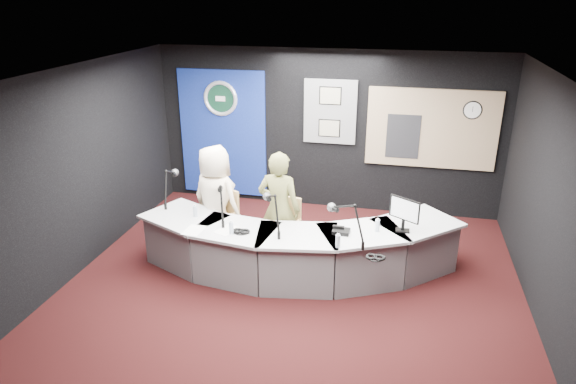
% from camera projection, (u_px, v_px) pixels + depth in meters
% --- Properties ---
extents(ground, '(6.00, 6.00, 0.00)m').
position_uv_depth(ground, '(290.00, 293.00, 6.72)').
color(ground, black).
rests_on(ground, ground).
extents(ceiling, '(6.00, 6.00, 0.02)m').
position_uv_depth(ceiling, '(290.00, 77.00, 5.68)').
color(ceiling, silver).
rests_on(ceiling, ground).
extents(wall_back, '(6.00, 0.02, 2.80)m').
position_uv_depth(wall_back, '(327.00, 131.00, 8.92)').
color(wall_back, black).
rests_on(wall_back, ground).
extents(wall_front, '(6.00, 0.02, 2.80)m').
position_uv_depth(wall_front, '(195.00, 356.00, 3.48)').
color(wall_front, black).
rests_on(wall_front, ground).
extents(wall_left, '(0.02, 6.00, 2.80)m').
position_uv_depth(wall_left, '(69.00, 176.00, 6.81)').
color(wall_left, black).
rests_on(wall_left, ground).
extents(wall_right, '(0.02, 6.00, 2.80)m').
position_uv_depth(wall_right, '(558.00, 217.00, 5.59)').
color(wall_right, black).
rests_on(wall_right, ground).
extents(broadcast_desk, '(4.50, 1.90, 0.75)m').
position_uv_depth(broadcast_desk, '(295.00, 248.00, 7.09)').
color(broadcast_desk, '#B1B4B6').
rests_on(broadcast_desk, ground).
extents(backdrop_panel, '(1.60, 0.05, 2.30)m').
position_uv_depth(backdrop_panel, '(223.00, 134.00, 9.33)').
color(backdrop_panel, navy).
rests_on(backdrop_panel, wall_back).
extents(agency_seal, '(0.63, 0.07, 0.63)m').
position_uv_depth(agency_seal, '(220.00, 99.00, 9.05)').
color(agency_seal, silver).
rests_on(agency_seal, backdrop_panel).
extents(seal_center, '(0.48, 0.01, 0.48)m').
position_uv_depth(seal_center, '(221.00, 99.00, 9.06)').
color(seal_center, '#0E3322').
rests_on(seal_center, backdrop_panel).
extents(pinboard, '(0.90, 0.04, 1.10)m').
position_uv_depth(pinboard, '(330.00, 112.00, 8.75)').
color(pinboard, slate).
rests_on(pinboard, wall_back).
extents(framed_photo_upper, '(0.34, 0.02, 0.27)m').
position_uv_depth(framed_photo_upper, '(330.00, 96.00, 8.62)').
color(framed_photo_upper, gray).
rests_on(framed_photo_upper, pinboard).
extents(framed_photo_lower, '(0.34, 0.02, 0.27)m').
position_uv_depth(framed_photo_lower, '(329.00, 128.00, 8.83)').
color(framed_photo_lower, gray).
rests_on(framed_photo_lower, pinboard).
extents(booth_window_frame, '(2.12, 0.06, 1.32)m').
position_uv_depth(booth_window_frame, '(432.00, 129.00, 8.48)').
color(booth_window_frame, '#A08464').
rests_on(booth_window_frame, wall_back).
extents(booth_glow, '(2.00, 0.02, 1.20)m').
position_uv_depth(booth_glow, '(432.00, 129.00, 8.47)').
color(booth_glow, '#D4C986').
rests_on(booth_glow, booth_window_frame).
extents(equipment_rack, '(0.55, 0.02, 0.75)m').
position_uv_depth(equipment_rack, '(403.00, 137.00, 8.60)').
color(equipment_rack, black).
rests_on(equipment_rack, booth_window_frame).
extents(wall_clock, '(0.28, 0.01, 0.28)m').
position_uv_depth(wall_clock, '(473.00, 110.00, 8.20)').
color(wall_clock, white).
rests_on(wall_clock, booth_window_frame).
extents(armchair_left, '(0.79, 0.79, 1.03)m').
position_uv_depth(armchair_left, '(217.00, 220.00, 7.61)').
color(armchair_left, tan).
rests_on(armchair_left, ground).
extents(armchair_right, '(0.67, 0.67, 1.01)m').
position_uv_depth(armchair_right, '(279.00, 231.00, 7.29)').
color(armchair_right, tan).
rests_on(armchair_right, ground).
extents(draped_jacket, '(0.49, 0.33, 0.70)m').
position_uv_depth(draped_jacket, '(213.00, 207.00, 7.80)').
color(draped_jacket, slate).
rests_on(draped_jacket, armchair_left).
extents(person_man, '(0.94, 0.77, 1.66)m').
position_uv_depth(person_man, '(216.00, 200.00, 7.50)').
color(person_man, '#F4E0C3').
rests_on(person_man, ground).
extents(person_woman, '(0.65, 0.46, 1.68)m').
position_uv_depth(person_woman, '(279.00, 209.00, 7.17)').
color(person_woman, olive).
rests_on(person_woman, ground).
extents(computer_monitor, '(0.37, 0.25, 0.29)m').
position_uv_depth(computer_monitor, '(404.00, 209.00, 6.61)').
color(computer_monitor, black).
rests_on(computer_monitor, broadcast_desk).
extents(desk_phone, '(0.23, 0.19, 0.05)m').
position_uv_depth(desk_phone, '(341.00, 231.00, 6.67)').
color(desk_phone, black).
rests_on(desk_phone, broadcast_desk).
extents(headphones_near, '(0.20, 0.20, 0.03)m').
position_uv_depth(headphones_near, '(375.00, 257.00, 6.04)').
color(headphones_near, black).
rests_on(headphones_near, broadcast_desk).
extents(headphones_far, '(0.20, 0.20, 0.03)m').
position_uv_depth(headphones_far, '(241.00, 231.00, 6.69)').
color(headphones_far, black).
rests_on(headphones_far, broadcast_desk).
extents(paper_stack, '(0.25, 0.34, 0.00)m').
position_uv_depth(paper_stack, '(194.00, 230.00, 6.75)').
color(paper_stack, white).
rests_on(paper_stack, broadcast_desk).
extents(notepad, '(0.32, 0.37, 0.00)m').
position_uv_depth(notepad, '(227.00, 230.00, 6.76)').
color(notepad, white).
rests_on(notepad, broadcast_desk).
extents(boom_mic_a, '(0.22, 0.73, 0.60)m').
position_uv_depth(boom_mic_a, '(170.00, 182.00, 7.57)').
color(boom_mic_a, black).
rests_on(boom_mic_a, broadcast_desk).
extents(boom_mic_b, '(0.36, 0.69, 0.60)m').
position_uv_depth(boom_mic_b, '(221.00, 198.00, 7.00)').
color(boom_mic_b, black).
rests_on(boom_mic_b, broadcast_desk).
extents(boom_mic_c, '(0.41, 0.67, 0.60)m').
position_uv_depth(boom_mic_c, '(273.00, 208.00, 6.69)').
color(boom_mic_c, black).
rests_on(boom_mic_c, broadcast_desk).
extents(boom_mic_d, '(0.57, 0.54, 0.60)m').
position_uv_depth(boom_mic_d, '(347.00, 218.00, 6.39)').
color(boom_mic_d, black).
rests_on(boom_mic_d, broadcast_desk).
extents(water_bottles, '(2.57, 0.61, 0.18)m').
position_uv_depth(water_bottles, '(279.00, 225.00, 6.70)').
color(water_bottles, silver).
rests_on(water_bottles, broadcast_desk).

